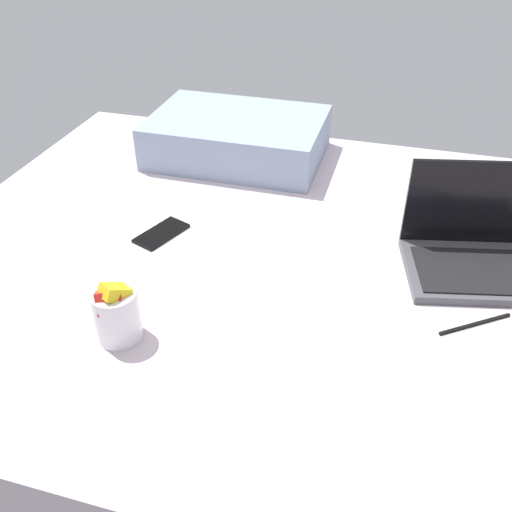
% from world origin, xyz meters
% --- Properties ---
extents(bed_mattress, '(1.80, 1.40, 0.18)m').
position_xyz_m(bed_mattress, '(0.00, 0.00, 0.09)').
color(bed_mattress, silver).
rests_on(bed_mattress, ground).
extents(laptop, '(0.37, 0.30, 0.23)m').
position_xyz_m(laptop, '(0.41, 0.07, 0.22)').
color(laptop, '#4C4C51').
rests_on(laptop, bed_mattress).
extents(snack_cup, '(0.09, 0.09, 0.14)m').
position_xyz_m(snack_cup, '(-0.27, -0.36, 0.24)').
color(snack_cup, silver).
rests_on(snack_cup, bed_mattress).
extents(cell_phone, '(0.11, 0.16, 0.01)m').
position_xyz_m(cell_phone, '(-0.34, 0.00, 0.18)').
color(cell_phone, black).
rests_on(cell_phone, bed_mattress).
extents(pillow, '(0.52, 0.36, 0.13)m').
position_xyz_m(pillow, '(-0.29, 0.48, 0.24)').
color(pillow, '#8C9EB7').
rests_on(pillow, bed_mattress).
extents(charger_cable, '(0.14, 0.10, 0.01)m').
position_xyz_m(charger_cable, '(0.41, -0.14, 0.18)').
color(charger_cable, black).
rests_on(charger_cable, bed_mattress).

